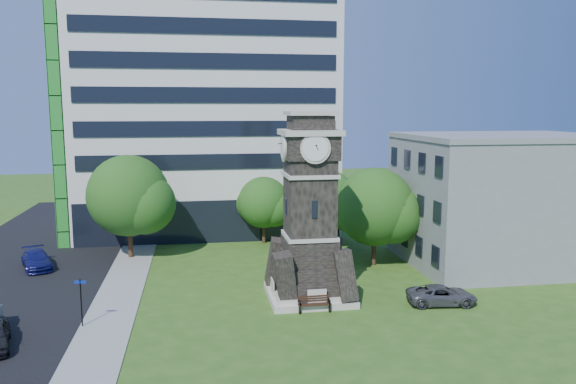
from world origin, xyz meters
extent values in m
plane|color=#305719|center=(0.00, 0.00, 0.00)|extent=(160.00, 160.00, 0.00)
cube|color=gray|center=(-9.50, 5.00, 0.03)|extent=(3.00, 70.00, 0.06)
cube|color=beige|center=(3.00, 2.00, 0.20)|extent=(5.40, 5.40, 0.40)
cube|color=beige|center=(3.00, 2.00, 0.55)|extent=(4.80, 4.80, 0.30)
cube|color=black|center=(3.00, 2.00, 7.20)|extent=(3.00, 3.00, 6.40)
cube|color=beige|center=(3.00, 2.00, 4.20)|extent=(3.25, 3.25, 0.25)
cube|color=beige|center=(3.00, 2.00, 8.20)|extent=(3.25, 3.25, 0.25)
cube|color=black|center=(3.00, 0.48, 6.20)|extent=(0.35, 0.08, 1.10)
cube|color=black|center=(3.00, 2.00, 10.00)|extent=(3.30, 3.30, 1.60)
cube|color=beige|center=(3.00, 2.00, 10.90)|extent=(3.70, 3.70, 0.35)
cylinder|color=white|center=(3.00, 0.23, 10.00)|extent=(1.56, 0.06, 1.56)
cylinder|color=white|center=(1.23, 2.00, 10.00)|extent=(0.06, 1.56, 1.56)
cube|color=black|center=(3.00, 2.00, 11.50)|extent=(2.60, 2.60, 0.90)
cube|color=beige|center=(3.00, 2.00, 12.10)|extent=(3.00, 3.00, 0.25)
cube|color=silver|center=(-3.00, 26.00, 14.00)|extent=(25.00, 15.00, 28.00)
cube|color=black|center=(-3.00, 18.80, 2.00)|extent=(24.50, 0.80, 4.00)
cube|color=gray|center=(20.00, 8.00, 5.00)|extent=(15.00, 12.00, 10.00)
cube|color=gray|center=(20.00, 8.00, 10.20)|extent=(15.20, 12.20, 0.40)
imported|color=navy|center=(-16.72, 12.18, 0.69)|extent=(3.49, 5.10, 1.37)
imported|color=#504F55|center=(11.10, -0.66, 0.61)|extent=(4.61, 2.52, 1.22)
cube|color=black|center=(1.83, -0.74, 0.39)|extent=(0.07, 0.50, 0.77)
cube|color=black|center=(3.70, -0.74, 0.39)|extent=(0.07, 0.50, 0.77)
cube|color=black|center=(2.77, -0.74, 0.50)|extent=(1.98, 0.53, 0.04)
cube|color=black|center=(2.77, -0.49, 0.80)|extent=(1.98, 0.04, 0.44)
cylinder|color=black|center=(-10.83, -0.89, 1.42)|extent=(0.07, 0.07, 2.83)
cube|color=navy|center=(-10.83, -0.89, 2.66)|extent=(0.68, 0.05, 0.17)
cylinder|color=#332114|center=(-9.80, 14.31, 1.53)|extent=(0.41, 0.41, 3.06)
sphere|color=#1C5C1B|center=(-9.80, 14.31, 5.27)|extent=(6.75, 6.75, 6.75)
sphere|color=#1C5C1B|center=(-8.45, 13.63, 4.68)|extent=(5.06, 5.06, 5.06)
sphere|color=#1C5C1B|center=(-10.98, 15.15, 4.93)|extent=(4.72, 4.72, 4.72)
cylinder|color=#332114|center=(1.85, 17.66, 1.11)|extent=(0.33, 0.33, 2.23)
sphere|color=#3B6B20|center=(1.85, 17.66, 3.84)|extent=(4.75, 4.75, 4.75)
sphere|color=#3B6B20|center=(2.80, 17.18, 3.40)|extent=(3.56, 3.56, 3.56)
sphere|color=#3B6B20|center=(1.02, 18.25, 3.59)|extent=(3.32, 3.32, 3.32)
cylinder|color=#332114|center=(7.24, 15.15, 1.24)|extent=(0.38, 0.38, 2.48)
sphere|color=#35631D|center=(7.24, 15.15, 4.28)|extent=(5.50, 5.50, 5.50)
sphere|color=#35631D|center=(8.34, 14.60, 3.79)|extent=(4.12, 4.12, 4.12)
sphere|color=#35631D|center=(6.28, 15.84, 4.00)|extent=(3.85, 3.85, 3.85)
cylinder|color=#332114|center=(9.65, 8.90, 1.37)|extent=(0.37, 0.37, 2.74)
sphere|color=#33691F|center=(9.65, 8.90, 4.73)|extent=(6.20, 6.20, 6.20)
sphere|color=#33691F|center=(10.89, 8.28, 4.19)|extent=(4.65, 4.65, 4.65)
sphere|color=#33691F|center=(8.56, 9.67, 4.42)|extent=(4.34, 4.34, 4.34)
camera|label=1|loc=(-4.13, -33.04, 12.39)|focal=35.00mm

